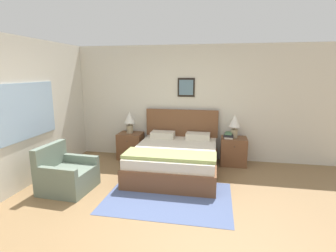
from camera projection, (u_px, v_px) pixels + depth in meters
The scene contains 14 objects.
ground_plane at pixel (150, 219), 3.64m from camera, with size 16.00×16.00×0.00m, color olive.
wall_back at pixel (180, 103), 6.07m from camera, with size 7.23×0.09×2.60m.
wall_left at pixel (46, 109), 5.13m from camera, with size 0.08×5.17×2.60m.
area_rug_main at pixel (168, 197), 4.26m from camera, with size 2.02×1.46×0.01m.
bed at pixel (175, 158), 5.27m from camera, with size 1.66×1.95×1.16m.
armchair at pixel (66, 175), 4.50m from camera, with size 0.83×0.82×0.79m.
nightstand_near_window at pixel (131, 146), 6.17m from camera, with size 0.55×0.50×0.60m.
nightstand_by_door at pixel (233, 151), 5.74m from camera, with size 0.55×0.50×0.60m.
table_lamp_near_window at pixel (130, 120), 6.05m from camera, with size 0.25×0.25×0.50m.
table_lamp_by_door at pixel (235, 124), 5.62m from camera, with size 0.25×0.25×0.50m.
book_thick_bottom at pixel (228, 137), 5.65m from camera, with size 0.18×0.22×0.04m.
book_hardcover_middle at pixel (228, 136), 5.65m from camera, with size 0.22×0.25×0.03m.
book_novel_upper at pixel (229, 134), 5.64m from camera, with size 0.20×0.24×0.03m.
book_slim_near_top at pixel (229, 133), 5.64m from camera, with size 0.18×0.28×0.02m.
Camera 1 is at (0.86, -3.19, 2.01)m, focal length 28.00 mm.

